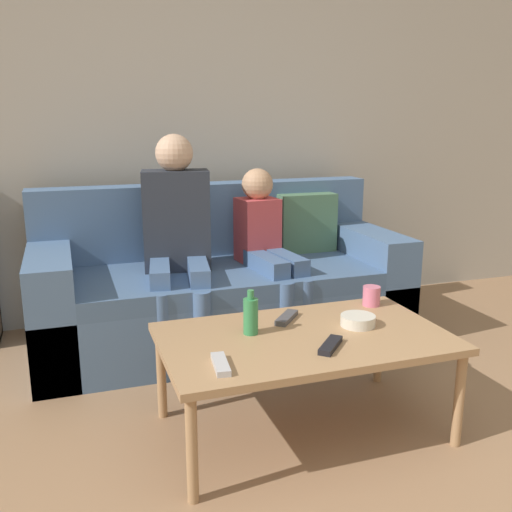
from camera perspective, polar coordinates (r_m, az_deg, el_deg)
wall_back at (r=3.69m, az=-7.13°, el=14.18°), size 12.00×0.06×2.60m
couch at (r=3.30m, az=-3.46°, el=-3.37°), size 2.05×0.86×0.88m
coffee_table at (r=2.32m, az=4.84°, el=-8.69°), size 1.14×0.68×0.42m
person_adult at (r=3.07m, az=-7.90°, el=2.65°), size 0.41×0.64×1.18m
person_child at (r=3.18m, az=1.21°, el=0.99°), size 0.28×0.62×0.98m
cup_near at (r=2.68m, az=11.47°, el=-3.93°), size 0.08×0.08×0.09m
tv_remote_0 at (r=2.02m, az=-3.56°, el=-10.75°), size 0.07×0.17×0.02m
tv_remote_1 at (r=2.45m, az=3.08°, el=-6.18°), size 0.15×0.16×0.02m
tv_remote_2 at (r=2.19m, az=7.46°, el=-8.84°), size 0.15×0.16×0.02m
snack_bowl at (r=2.42m, az=10.15°, el=-6.37°), size 0.15×0.15×0.05m
bottle at (r=2.28m, az=-0.54°, el=-5.96°), size 0.06×0.06×0.18m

